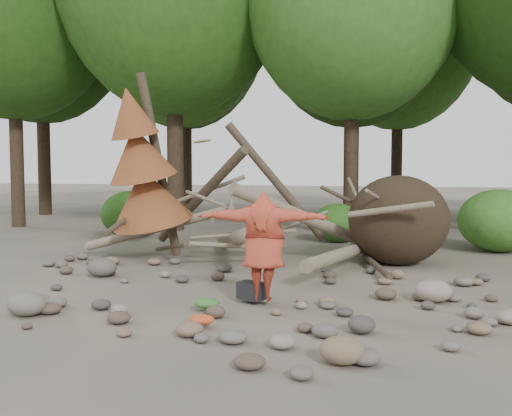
# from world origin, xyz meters

# --- Properties ---
(ground) EXTENTS (120.00, 120.00, 0.00)m
(ground) POSITION_xyz_m (0.00, 0.00, 0.00)
(ground) COLOR #514C44
(ground) RESTS_ON ground
(deadfall_pile) EXTENTS (8.55, 5.24, 3.30)m
(deadfall_pile) POSITION_xyz_m (2.02, 4.24, 0.95)
(deadfall_pile) COLOR #332619
(deadfall_pile) RESTS_ON ground
(dead_conifer) EXTENTS (2.06, 2.16, 4.35)m
(dead_conifer) POSITION_xyz_m (-3.12, 3.37, 2.11)
(dead_conifer) COLOR #4C3F30
(dead_conifer) RESTS_ON ground
(bush_left) EXTENTS (1.80, 1.80, 1.44)m
(bush_left) POSITION_xyz_m (-5.50, 7.20, 0.72)
(bush_left) COLOR #265216
(bush_left) RESTS_ON ground
(bush_mid) EXTENTS (1.40, 1.40, 1.12)m
(bush_mid) POSITION_xyz_m (0.80, 7.80, 0.56)
(bush_mid) COLOR #32681E
(bush_mid) RESTS_ON ground
(bush_right) EXTENTS (2.00, 2.00, 1.60)m
(bush_right) POSITION_xyz_m (5.00, 7.00, 0.80)
(bush_right) COLOR #3E7B26
(bush_right) RESTS_ON ground
(frisbee_thrower) EXTENTS (2.29, 0.66, 2.53)m
(frisbee_thrower) POSITION_xyz_m (0.71, -0.12, 0.93)
(frisbee_thrower) COLOR #AF3C27
(frisbee_thrower) RESTS_ON ground
(backpack) EXTENTS (0.48, 0.40, 0.27)m
(backpack) POSITION_xyz_m (0.49, -0.03, 0.14)
(backpack) COLOR black
(backpack) RESTS_ON ground
(cloth_green) EXTENTS (0.39, 0.33, 0.15)m
(cloth_green) POSITION_xyz_m (-0.01, -0.73, 0.07)
(cloth_green) COLOR #376E2C
(cloth_green) RESTS_ON ground
(cloth_orange) EXTENTS (0.35, 0.28, 0.13)m
(cloth_orange) POSITION_xyz_m (0.24, -1.57, 0.06)
(cloth_orange) COLOR #C34621
(cloth_orange) RESTS_ON ground
(boulder_front_left) EXTENTS (0.57, 0.51, 0.34)m
(boulder_front_left) POSITION_xyz_m (-2.42, -1.66, 0.17)
(boulder_front_left) COLOR slate
(boulder_front_left) RESTS_ON ground
(boulder_front_right) EXTENTS (0.50, 0.45, 0.30)m
(boulder_front_right) POSITION_xyz_m (2.23, -2.48, 0.15)
(boulder_front_right) COLOR #79654B
(boulder_front_right) RESTS_ON ground
(boulder_mid_right) EXTENTS (0.59, 0.54, 0.36)m
(boulder_mid_right) POSITION_xyz_m (3.26, 0.82, 0.18)
(boulder_mid_right) COLOR gray
(boulder_mid_right) RESTS_ON ground
(boulder_mid_left) EXTENTS (0.60, 0.54, 0.36)m
(boulder_mid_left) POSITION_xyz_m (-2.97, 1.28, 0.18)
(boulder_mid_left) COLOR #5D564E
(boulder_mid_left) RESTS_ON ground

